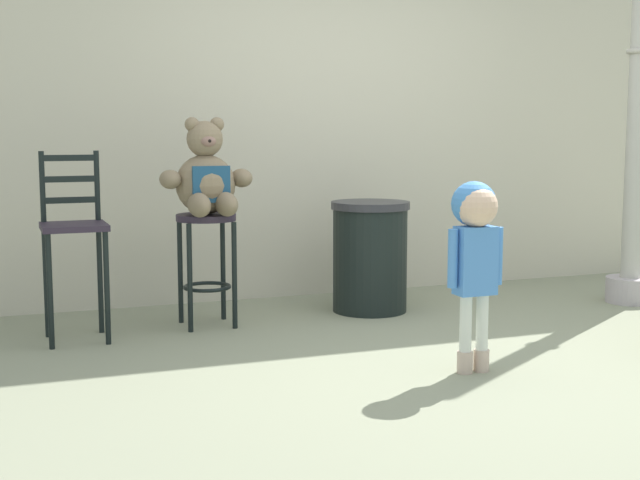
% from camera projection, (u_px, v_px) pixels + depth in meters
% --- Properties ---
extents(ground_plane, '(24.00, 24.00, 0.00)m').
position_uv_depth(ground_plane, '(459.00, 356.00, 4.77)').
color(ground_plane, gray).
extents(building_wall, '(6.98, 0.30, 3.48)m').
position_uv_depth(building_wall, '(322.00, 59.00, 6.50)').
color(building_wall, beige).
rests_on(building_wall, ground_plane).
extents(bar_stool_with_teddy, '(0.37, 0.37, 0.70)m').
position_uv_depth(bar_stool_with_teddy, '(207.00, 247.00, 5.44)').
color(bar_stool_with_teddy, '#29212F').
rests_on(bar_stool_with_teddy, ground_plane).
extents(teddy_bear, '(0.58, 0.52, 0.60)m').
position_uv_depth(teddy_bear, '(207.00, 179.00, 5.36)').
color(teddy_bear, '#806E54').
rests_on(teddy_bear, bar_stool_with_teddy).
extents(child_walking, '(0.31, 0.25, 0.97)m').
position_uv_depth(child_walking, '(475.00, 235.00, 4.37)').
color(child_walking, '#C5AD9B').
rests_on(child_walking, ground_plane).
extents(trash_bin, '(0.53, 0.53, 0.75)m').
position_uv_depth(trash_bin, '(370.00, 256.00, 5.90)').
color(trash_bin, black).
rests_on(trash_bin, ground_plane).
extents(lamppost, '(0.33, 0.33, 3.05)m').
position_uv_depth(lamppost, '(637.00, 129.00, 6.09)').
color(lamppost, '#ACA3A7').
rests_on(lamppost, ground_plane).
extents(bar_chair_empty, '(0.37, 0.37, 1.10)m').
position_uv_depth(bar_chair_empty, '(74.00, 236.00, 5.06)').
color(bar_chair_empty, '#29212F').
rests_on(bar_chair_empty, ground_plane).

